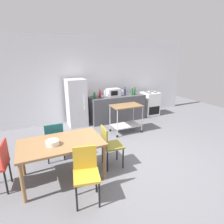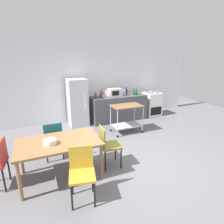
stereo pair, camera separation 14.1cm
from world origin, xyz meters
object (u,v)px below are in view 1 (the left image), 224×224
object	(u,v)px
bottle_wine	(100,94)
chair_olive	(110,144)
bottle_sesame_oil	(94,96)
microwave	(113,92)
refrigerator	(76,103)
bottle_olive_oil	(132,92)
chair_mustard	(86,171)
fruit_bowl	(52,143)
chair_teal	(54,139)
bottle_soy_sauce	(123,93)
stove_oven	(150,104)
dining_table	(61,146)
bottle_soda	(135,91)
bottle_vinegar	(125,91)
kitchen_cart	(126,114)
bottle_hot_sauce	(105,94)

from	to	relation	value
bottle_wine	chair_olive	bearing A→B (deg)	-107.47
bottle_sesame_oil	microwave	distance (m)	0.74
refrigerator	bottle_olive_oil	size ratio (longest dim) A/B	6.35
chair_mustard	microwave	distance (m)	3.94
bottle_sesame_oil	fruit_bowl	xyz separation A→B (m)	(-1.72, -2.57, -0.19)
chair_mustard	bottle_sesame_oil	distance (m)	3.52
chair_olive	chair_teal	size ratio (longest dim) A/B	1.00
chair_mustard	bottle_olive_oil	distance (m)	4.22
chair_olive	bottle_soy_sauce	world-z (taller)	bottle_soy_sauce
stove_oven	refrigerator	world-z (taller)	refrigerator
chair_olive	bottle_olive_oil	xyz separation A→B (m)	(2.02, 2.48, 0.48)
bottle_olive_oil	bottle_sesame_oil	bearing A→B (deg)	177.84
microwave	fruit_bowl	world-z (taller)	microwave
dining_table	refrigerator	xyz separation A→B (m)	(0.98, 2.64, 0.10)
bottle_wine	bottle_soda	xyz separation A→B (m)	(1.36, -0.01, -0.01)
bottle_soda	bottle_vinegar	bearing A→B (deg)	154.56
chair_teal	bottle_soda	world-z (taller)	bottle_soda
chair_olive	bottle_vinegar	bearing A→B (deg)	-29.60
chair_olive	chair_teal	distance (m)	1.24
bottle_sesame_oil	bottle_olive_oil	world-z (taller)	bottle_olive_oil
kitchen_cart	bottle_hot_sauce	xyz separation A→B (m)	(-0.24, 1.07, 0.44)
bottle_soy_sauce	chair_olive	bearing A→B (deg)	-123.14
bottle_wine	fruit_bowl	bearing A→B (deg)	-126.69
bottle_soy_sauce	bottle_olive_oil	distance (m)	0.35
fruit_bowl	bottle_olive_oil	bearing A→B (deg)	38.74
bottle_hot_sauce	fruit_bowl	size ratio (longest dim) A/B	1.25
chair_olive	bottle_olive_oil	distance (m)	3.23
refrigerator	bottle_hot_sauce	distance (m)	1.00
bottle_sesame_oil	bottle_wine	world-z (taller)	bottle_wine
chair_olive	bottle_soy_sauce	size ratio (longest dim) A/B	3.83
chair_teal	bottle_sesame_oil	xyz separation A→B (m)	(1.60, 1.79, 0.47)
bottle_hot_sauce	bottle_sesame_oil	bearing A→B (deg)	-179.27
bottle_olive_oil	fruit_bowl	xyz separation A→B (m)	(-3.13, -2.51, -0.20)
refrigerator	microwave	xyz separation A→B (m)	(1.32, -0.06, 0.25)
refrigerator	kitchen_cart	xyz separation A→B (m)	(1.20, -1.21, -0.20)
chair_teal	kitchen_cart	world-z (taller)	chair_teal
chair_mustard	microwave	world-z (taller)	microwave
dining_table	stove_oven	world-z (taller)	stove_oven
bottle_vinegar	fruit_bowl	distance (m)	4.01
microwave	fruit_bowl	size ratio (longest dim) A/B	2.05
bottle_soy_sauce	bottle_hot_sauce	bearing A→B (deg)	-176.69
microwave	chair_olive	bearing A→B (deg)	-117.05
stove_oven	bottle_olive_oil	size ratio (longest dim) A/B	3.77
chair_olive	bottle_soda	distance (m)	3.35
bottle_soda	microwave	bearing A→B (deg)	173.10
dining_table	microwave	world-z (taller)	microwave
bottle_olive_oil	fruit_bowl	bearing A→B (deg)	-141.26
stove_oven	kitchen_cart	distance (m)	2.05
chair_olive	kitchen_cart	size ratio (longest dim) A/B	0.98
bottle_soda	stove_oven	bearing A→B (deg)	5.46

